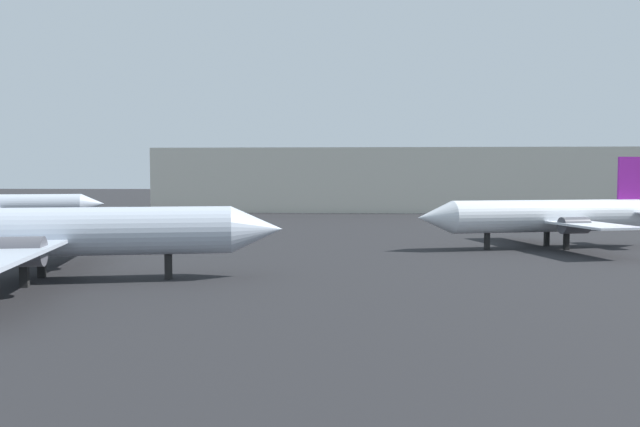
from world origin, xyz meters
The scene contains 3 objects.
airplane_on_taxiway centered at (-23.61, 30.89, 3.20)m, with size 29.85×28.68×9.38m.
airplane_distant centered at (14.46, 52.12, 3.02)m, with size 25.60×19.77×8.64m.
terminal_building centered at (5.11, 117.09, 5.93)m, with size 93.01×23.24×11.85m, color beige.
Camera 1 is at (-3.66, -8.67, 6.89)m, focal length 35.71 mm.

